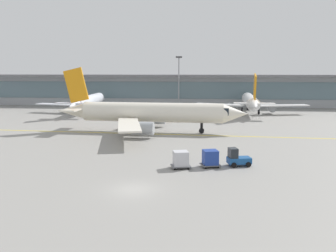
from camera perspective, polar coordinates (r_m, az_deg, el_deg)
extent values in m
plane|color=gray|center=(33.68, -5.45, -9.95)|extent=(400.00, 400.00, 0.00)
cube|color=yellow|center=(61.93, -2.69, -1.26)|extent=(109.88, 5.76, 0.01)
cube|color=#9EA3A8|center=(112.46, 2.53, 5.56)|extent=(213.73, 8.00, 9.00)
cube|color=slate|center=(108.37, 2.41, 5.68)|extent=(205.18, 0.16, 5.04)
cube|color=slate|center=(110.80, 2.50, 8.00)|extent=(222.28, 11.00, 0.60)
cylinder|color=silver|center=(95.88, -12.42, 3.93)|extent=(3.74, 21.27, 2.94)
cone|color=silver|center=(107.77, -10.62, 4.49)|extent=(2.92, 3.63, 2.79)
cube|color=black|center=(105.47, -10.94, 4.59)|extent=(2.39, 2.73, 1.03)
cone|color=silver|center=(83.57, -14.85, 3.15)|extent=(2.67, 4.80, 2.50)
cube|color=silver|center=(96.67, -16.99, 3.31)|extent=(12.42, 5.59, 0.24)
cylinder|color=#999EA3|center=(97.15, -15.36, 2.92)|extent=(1.93, 3.18, 1.82)
cube|color=silver|center=(92.48, -8.21, 3.37)|extent=(12.37, 6.41, 0.24)
cylinder|color=#999EA3|center=(94.34, -9.48, 2.94)|extent=(1.93, 3.18, 1.82)
cube|color=red|center=(84.19, -14.75, 5.91)|extent=(0.46, 3.97, 5.54)
cube|color=silver|center=(85.45, -15.97, 3.52)|extent=(4.40, 2.24, 0.21)
cube|color=silver|center=(84.10, -13.19, 3.55)|extent=(4.40, 2.24, 0.21)
cylinder|color=black|center=(103.20, -11.26, 3.04)|extent=(0.38, 0.38, 1.56)
cylinder|color=black|center=(103.24, -11.25, 2.82)|extent=(0.50, 0.80, 0.78)
cylinder|color=black|center=(95.02, -13.82, 2.47)|extent=(0.38, 0.38, 1.56)
cylinder|color=black|center=(95.06, -13.81, 2.24)|extent=(0.50, 0.80, 0.78)
cylinder|color=black|center=(93.90, -11.50, 2.48)|extent=(0.38, 0.38, 1.56)
cylinder|color=black|center=(93.95, -11.49, 2.24)|extent=(0.50, 0.80, 0.78)
cylinder|color=white|center=(94.03, 12.89, 3.89)|extent=(4.17, 22.16, 3.06)
cone|color=white|center=(106.81, 12.40, 4.47)|extent=(3.09, 3.81, 2.91)
cube|color=black|center=(104.35, 12.49, 4.58)|extent=(2.52, 2.87, 1.07)
cone|color=white|center=(80.66, 13.57, 3.09)|extent=(2.85, 5.02, 2.60)
cube|color=white|center=(92.05, 8.08, 3.40)|extent=(12.85, 6.81, 0.25)
cylinder|color=#999EA3|center=(93.49, 9.62, 2.92)|extent=(2.05, 3.33, 1.89)
cube|color=white|center=(93.23, 17.76, 3.14)|extent=(12.92, 5.67, 0.25)
cylinder|color=#999EA3|center=(94.28, 16.10, 2.75)|extent=(2.05, 3.33, 1.89)
cube|color=orange|center=(81.35, 13.62, 6.06)|extent=(0.53, 4.14, 5.76)
cube|color=white|center=(81.79, 11.93, 3.55)|extent=(4.60, 2.38, 0.22)
cube|color=white|center=(82.17, 15.07, 3.46)|extent=(4.60, 2.38, 0.22)
cylinder|color=black|center=(101.90, 12.53, 2.94)|extent=(0.40, 0.40, 1.62)
cylinder|color=black|center=(101.94, 12.53, 2.72)|extent=(0.54, 0.83, 0.81)
cylinder|color=black|center=(92.33, 11.64, 2.39)|extent=(0.40, 0.40, 1.62)
cylinder|color=black|center=(92.37, 11.63, 2.14)|extent=(0.54, 0.83, 0.81)
cylinder|color=black|center=(92.64, 14.20, 2.32)|extent=(0.40, 0.40, 1.62)
cylinder|color=black|center=(92.69, 14.19, 2.07)|extent=(0.54, 0.83, 0.81)
cylinder|color=silver|center=(63.38, -2.45, 2.19)|extent=(24.83, 4.64, 3.43)
cone|color=silver|center=(62.27, 10.68, 1.93)|extent=(4.27, 3.46, 3.26)
cube|color=black|center=(62.18, 8.16, 2.38)|extent=(3.21, 2.82, 1.20)
cone|color=silver|center=(67.88, -15.07, 2.33)|extent=(5.62, 3.18, 2.92)
cube|color=silver|center=(72.43, -2.69, 2.26)|extent=(7.62, 14.41, 0.28)
cylinder|color=#999EA3|center=(69.51, -1.92, 1.20)|extent=(3.73, 2.29, 2.12)
cube|color=silver|center=(55.46, -6.22, 0.22)|extent=(6.37, 14.49, 0.28)
cylinder|color=#999EA3|center=(57.96, -4.05, -0.33)|extent=(3.73, 2.29, 2.12)
cube|color=orange|center=(67.11, -14.36, 6.27)|extent=(4.64, 0.59, 6.46)
cube|color=silver|center=(69.56, -13.12, 2.98)|extent=(2.67, 5.16, 0.24)
cube|color=silver|center=(64.93, -14.76, 2.52)|extent=(2.67, 5.16, 0.24)
cylinder|color=black|center=(62.67, 5.34, -0.33)|extent=(0.44, 0.44, 1.82)
cylinder|color=black|center=(62.75, 5.34, -0.74)|extent=(0.93, 0.60, 0.91)
cylinder|color=black|center=(66.38, -3.76, 0.19)|extent=(0.44, 0.44, 1.82)
cylinder|color=black|center=(66.45, -3.76, -0.19)|extent=(0.93, 0.60, 0.91)
cylinder|color=black|center=(61.91, -4.68, -0.44)|extent=(0.44, 0.44, 1.82)
cylinder|color=black|center=(61.98, -4.67, -0.85)|extent=(0.93, 0.60, 0.91)
cube|color=#194C8C|center=(42.03, 11.20, -5.36)|extent=(2.87, 2.00, 0.70)
cube|color=#1E2328|center=(41.57, 10.27, -4.21)|extent=(1.18, 1.42, 1.10)
cylinder|color=black|center=(43.04, 11.95, -5.53)|extent=(0.64, 0.36, 0.60)
cylinder|color=black|center=(41.77, 12.62, -5.98)|extent=(0.64, 0.36, 0.60)
cylinder|color=black|center=(42.48, 9.79, -5.65)|extent=(0.64, 0.36, 0.60)
cylinder|color=black|center=(41.20, 10.40, -6.12)|extent=(0.64, 0.36, 0.60)
cube|color=#595B60|center=(41.11, 6.71, -6.10)|extent=(2.43, 2.07, 0.12)
cube|color=navy|center=(40.90, 6.73, -4.93)|extent=(1.92, 1.85, 1.60)
cylinder|color=black|center=(42.00, 7.44, -6.03)|extent=(0.24, 0.15, 0.22)
cylinder|color=black|center=(40.71, 7.99, -6.52)|extent=(0.24, 0.15, 0.22)
cylinder|color=black|center=(41.62, 5.44, -6.13)|extent=(0.24, 0.15, 0.22)
cylinder|color=black|center=(40.31, 5.93, -6.63)|extent=(0.24, 0.15, 0.22)
cube|color=#595B60|center=(40.37, 2.02, -6.32)|extent=(2.43, 2.07, 0.12)
cube|color=silver|center=(40.15, 2.03, -5.13)|extent=(1.92, 1.85, 1.60)
cylinder|color=black|center=(41.21, 2.87, -6.25)|extent=(0.24, 0.15, 0.22)
cylinder|color=black|center=(39.89, 3.27, -6.77)|extent=(0.24, 0.15, 0.22)
cylinder|color=black|center=(40.95, 0.80, -6.34)|extent=(0.24, 0.15, 0.22)
cylinder|color=black|center=(39.62, 1.13, -6.86)|extent=(0.24, 0.15, 0.22)
cylinder|color=gray|center=(104.67, 1.73, 6.80)|extent=(0.36, 0.36, 14.37)
cube|color=#3F3F42|center=(104.68, 1.75, 10.87)|extent=(1.80, 0.30, 0.50)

